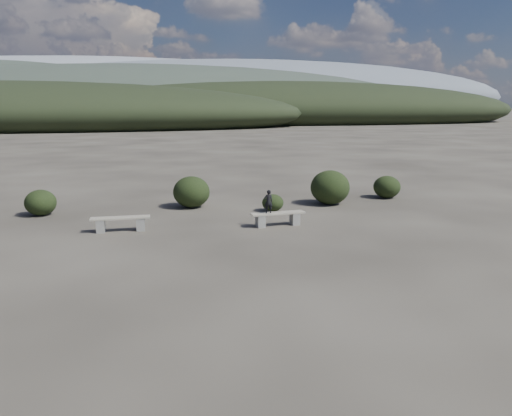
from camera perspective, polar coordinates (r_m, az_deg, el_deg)
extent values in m
plane|color=#2D2923|center=(12.66, 2.61, -8.06)|extent=(1200.00, 1200.00, 0.00)
cube|color=slate|center=(17.89, -17.33, -1.96)|extent=(0.29, 0.40, 0.45)
cube|color=slate|center=(17.80, -13.05, -1.80)|extent=(0.29, 0.40, 0.45)
cube|color=gray|center=(17.77, -15.24, -1.10)|extent=(2.01, 0.47, 0.06)
cube|color=slate|center=(17.79, 0.51, -1.51)|extent=(0.30, 0.40, 0.44)
cube|color=slate|center=(18.23, 4.45, -1.22)|extent=(0.30, 0.40, 0.44)
cube|color=gray|center=(17.94, 2.51, -0.60)|extent=(2.00, 0.56, 0.05)
imported|color=black|center=(17.74, 1.43, 0.74)|extent=(0.31, 0.20, 0.84)
ellipsoid|color=black|center=(21.35, -7.39, 1.83)|extent=(1.55, 1.55, 1.33)
ellipsoid|color=black|center=(20.46, 1.93, 0.61)|extent=(0.88, 0.88, 0.71)
ellipsoid|color=black|center=(22.08, 8.46, 2.35)|extent=(1.71, 1.71, 1.50)
ellipsoid|color=black|center=(24.18, 14.73, 2.35)|extent=(1.25, 1.25, 1.04)
ellipsoid|color=black|center=(21.41, -23.40, 0.57)|extent=(1.21, 1.21, 1.02)
ellipsoid|color=black|center=(103.80, -25.45, 9.67)|extent=(110.00, 40.00, 12.00)
ellipsoid|color=black|center=(127.35, 4.60, 11.10)|extent=(120.00, 44.00, 14.00)
ellipsoid|color=#2E382E|center=(171.51, -12.14, 11.76)|extent=(190.00, 64.00, 24.00)
ellipsoid|color=slate|center=(320.02, 0.28, 12.65)|extent=(340.00, 110.00, 44.00)
ellipsoid|color=gray|center=(412.43, -17.08, 12.30)|extent=(460.00, 140.00, 56.00)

